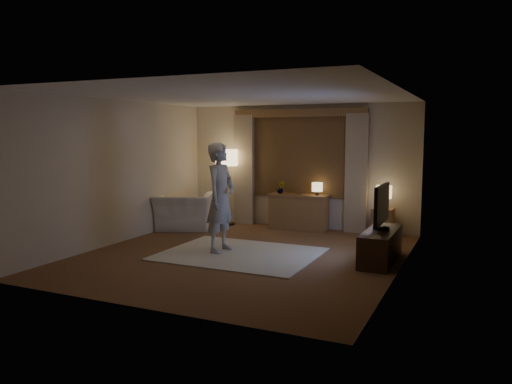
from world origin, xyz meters
The scene contains 13 objects.
room centered at (0.00, 0.50, 1.33)m, with size 5.04×5.54×2.64m.
rug centered at (-0.06, 0.01, 0.01)m, with size 2.50×2.00×0.02m, color beige.
sideboard centered at (0.08, 2.50, 0.35)m, with size 1.20×0.40×0.70m, color brown.
picture_frame centered at (0.08, 2.50, 0.80)m, with size 0.16×0.02×0.20m, color brown.
plant centered at (-0.32, 2.50, 0.85)m, with size 0.17×0.13×0.30m, color #999999.
table_lamp_sideboard centered at (0.48, 2.50, 0.90)m, with size 0.22×0.22×0.30m.
floor_lamp centered at (-1.53, 2.36, 1.39)m, with size 0.48×0.48×1.65m.
armchair centered at (-2.11, 1.52, 0.37)m, with size 1.15×1.00×0.75m, color beige.
side_table centered at (1.83, 2.45, 0.28)m, with size 0.40×0.40×0.56m, color brown.
table_lamp_side centered at (1.83, 2.45, 0.87)m, with size 0.30×0.30×0.44m.
tv_stand centered at (2.15, 0.51, 0.25)m, with size 0.45×1.40×0.50m, color black.
tv centered at (2.15, 0.51, 0.89)m, with size 0.24×0.98×0.71m.
person centered at (-0.43, 0.05, 0.93)m, with size 0.67×0.44×1.83m, color #A9A39C.
Camera 1 is at (3.53, -7.24, 1.99)m, focal length 35.00 mm.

